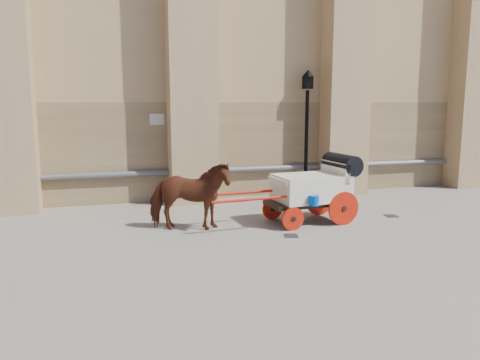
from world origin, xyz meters
name	(u,v)px	position (x,y,z in m)	size (l,w,h in m)	color
ground	(264,230)	(0.00, 0.00, 0.00)	(90.00, 90.00, 0.00)	#6E665C
horse	(189,196)	(-1.68, 0.49, 0.82)	(0.88, 1.94, 1.64)	brown
carriage	(316,186)	(1.52, 0.42, 0.91)	(3.94, 1.47, 1.70)	black
street_lamp	(307,130)	(2.68, 3.59, 2.14)	(0.38, 0.38, 4.01)	black
drain_grate_near	(291,236)	(0.42, -0.66, 0.01)	(0.32, 0.32, 0.01)	black
drain_grate_far	(391,216)	(3.71, 0.34, 0.01)	(0.32, 0.32, 0.01)	black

